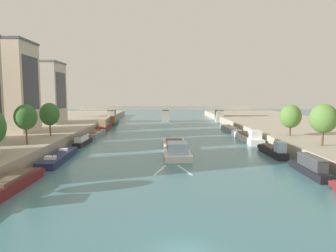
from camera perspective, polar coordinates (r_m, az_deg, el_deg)
The scene contains 21 objects.
quay_left at distance 84.30m, azimuth -27.66°, elevation -1.41°, with size 36.00×170.00×2.26m, color #A89E89.
quay_right at distance 85.70m, azimuth 27.13°, elevation -1.28°, with size 36.00×170.00×2.26m, color #A89E89.
barge_midriver at distance 58.17m, azimuth 1.45°, elevation -4.06°, with size 4.75×22.04×2.85m.
wake_behind_barge at distance 44.67m, azimuth 0.85°, elevation -8.28°, with size 5.60×5.89×0.03m.
moored_boat_left_far at distance 38.60m, azimuth -28.55°, elevation -9.79°, with size 3.17×14.68×3.50m.
moored_boat_left_upstream at distance 54.16m, azimuth -19.81°, elevation -5.48°, with size 3.43×15.17×2.20m.
moored_boat_left_downstream at distance 68.58m, azimuth -15.76°, elevation -2.62°, with size 2.08×10.04×2.41m.
moored_boat_left_midway at distance 81.88m, azimuth -13.35°, elevation -1.44°, with size 2.91×13.41×2.29m.
moored_boat_left_lone at distance 96.57m, azimuth -11.74°, elevation -0.02°, with size 3.08×14.89×3.57m.
moored_boat_left_end at distance 110.38m, azimuth -10.15°, elevation 0.71°, with size 2.50×11.01×3.36m.
moored_boat_right_near at distance 46.28m, azimuth 25.09°, elevation -6.96°, with size 1.96×10.43×2.68m.
moored_boat_right_downstream at distance 58.13m, azimuth 19.11°, elevation -4.34°, with size 2.04×11.25×3.03m.
moored_boat_right_midway at distance 73.96m, azimuth 14.88°, elevation -2.01°, with size 3.22×16.66×3.09m.
moored_boat_right_far at distance 92.63m, azimuth 11.53°, elevation -0.53°, with size 3.27×15.64×2.35m.
tree_left_midway at distance 58.69m, azimuth -25.13°, elevation 1.53°, with size 3.87×3.87×6.99m.
tree_left_end_of_row at distance 68.50m, azimuth -21.31°, elevation 2.07°, with size 4.05×4.05×6.94m.
tree_right_second at distance 57.52m, azimuth 27.13°, elevation 1.25°, with size 4.53×4.53×7.14m.
tree_right_far at distance 68.70m, azimuth 22.00°, elevation 1.68°, with size 4.36×4.36×6.57m.
building_left_tall at distance 80.59m, azimuth -28.85°, elevation 6.50°, with size 14.41×10.94×20.95m.
building_left_middle at distance 99.35m, azimuth -23.28°, elevation 5.76°, with size 14.57×11.04×18.25m.
bridge_far at distance 119.09m, azimuth -0.45°, elevation 2.74°, with size 66.20×4.40×6.45m.
Camera 1 is at (-1.52, -19.80, 11.08)m, focal length 32.51 mm.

